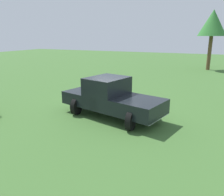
% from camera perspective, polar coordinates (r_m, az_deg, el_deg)
% --- Properties ---
extents(ground_plane, '(80.00, 80.00, 0.00)m').
position_cam_1_polar(ground_plane, '(11.77, -0.63, -2.85)').
color(ground_plane, '#3D662D').
extents(pickup_truck, '(3.04, 5.16, 1.83)m').
position_cam_1_polar(pickup_truck, '(10.56, -0.53, 0.38)').
color(pickup_truck, black).
rests_on(pickup_truck, ground_plane).
extents(tree_back_right, '(2.91, 2.91, 6.27)m').
position_cam_1_polar(tree_back_right, '(27.24, 23.85, 16.65)').
color(tree_back_right, brown).
rests_on(tree_back_right, ground_plane).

